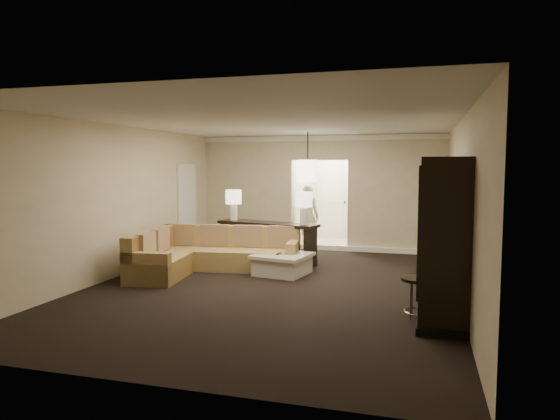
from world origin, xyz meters
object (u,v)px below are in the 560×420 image
(person, at_px, (308,213))
(coffee_table, at_px, (282,264))
(drink_table, at_px, (418,290))
(armoire, at_px, (442,243))
(sectional_sofa, at_px, (207,254))
(console_table, at_px, (267,239))

(person, bearing_deg, coffee_table, 112.52)
(drink_table, height_order, person, person)
(armoire, bearing_deg, person, 118.90)
(sectional_sofa, relative_size, drink_table, 5.22)
(coffee_table, distance_m, console_table, 1.21)
(sectional_sofa, xyz_separation_m, armoire, (4.29, -2.03, 0.70))
(drink_table, bearing_deg, sectional_sofa, 152.80)
(person, bearing_deg, drink_table, 134.92)
(armoire, bearing_deg, coffee_table, 142.04)
(sectional_sofa, bearing_deg, drink_table, -34.31)
(sectional_sofa, bearing_deg, console_table, 45.08)
(sectional_sofa, xyz_separation_m, coffee_table, (1.50, 0.14, -0.14))
(coffee_table, relative_size, person, 0.65)
(armoire, xyz_separation_m, person, (-3.02, 5.48, -0.16))
(console_table, relative_size, drink_table, 4.10)
(console_table, bearing_deg, drink_table, -31.53)
(console_table, height_order, drink_table, console_table)
(sectional_sofa, relative_size, coffee_table, 2.58)
(sectional_sofa, xyz_separation_m, drink_table, (4.00, -2.06, 0.06))
(armoire, distance_m, person, 6.26)
(sectional_sofa, xyz_separation_m, person, (1.27, 3.44, 0.53))
(drink_table, relative_size, person, 0.32)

